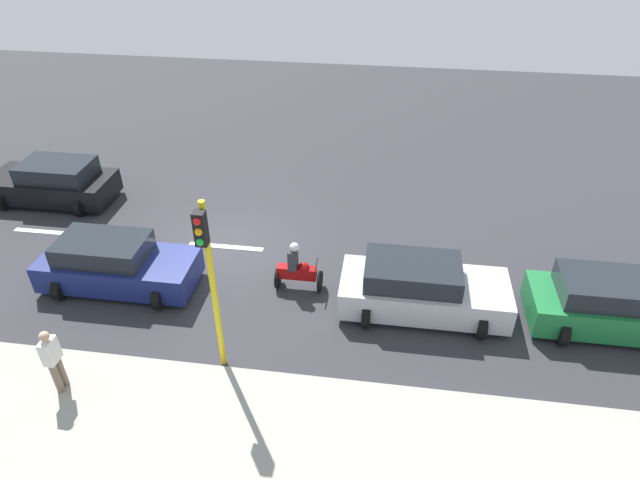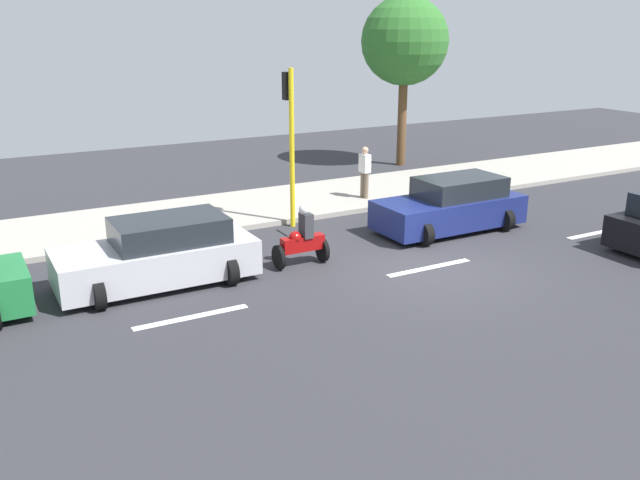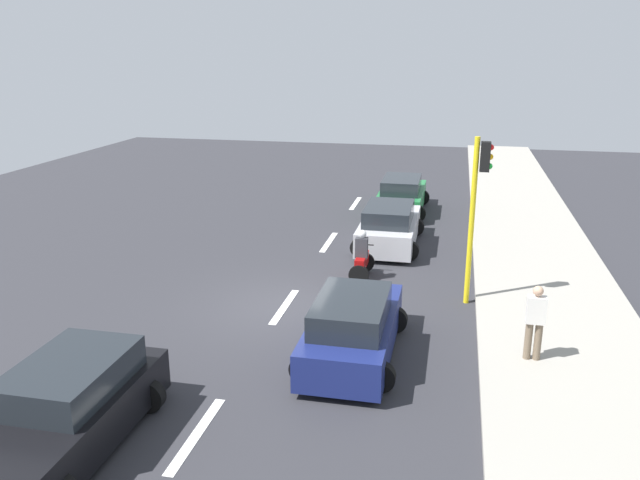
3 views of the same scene
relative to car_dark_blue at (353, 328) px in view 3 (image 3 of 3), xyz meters
The scene contains 13 objects.
ground_plane 3.41m from the car_dark_blue, 132.43° to the left, with size 40.00×60.00×0.10m, color #2D2D33.
sidewalk 5.39m from the car_dark_blue, 27.32° to the left, with size 4.00×60.00×0.15m, color #9E998E.
lane_stripe_north 4.25m from the car_dark_blue, 122.36° to the right, with size 0.20×2.40×0.01m, color white.
lane_stripe_mid 3.40m from the car_dark_blue, 132.43° to the left, with size 0.20×2.40×0.01m, color white.
lane_stripe_south 8.78m from the car_dark_blue, 104.87° to the left, with size 0.20×2.40×0.01m, color white.
lane_stripe_far_south 14.65m from the car_dark_blue, 98.83° to the left, with size 0.20×2.40×0.01m, color white.
car_dark_blue is the anchor object (origin of this frame).
car_silver 8.45m from the car_dark_blue, 90.78° to the left, with size 2.26×4.41×1.52m.
car_black 6.07m from the car_dark_blue, 134.51° to the right, with size 2.30×4.28×1.52m.
car_green 13.34m from the car_dark_blue, 90.55° to the left, with size 2.19×4.40×1.52m.
motorcycle 5.09m from the car_dark_blue, 96.28° to the left, with size 0.60×1.30×1.53m.
pedestrian_near_signal 3.91m from the car_dark_blue, ahead, with size 0.40×0.24×1.69m.
traffic_light_corner 5.10m from the car_dark_blue, 55.49° to the left, with size 0.49×0.24×4.50m.
Camera 3 is at (4.25, -15.17, 6.65)m, focal length 35.63 mm.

